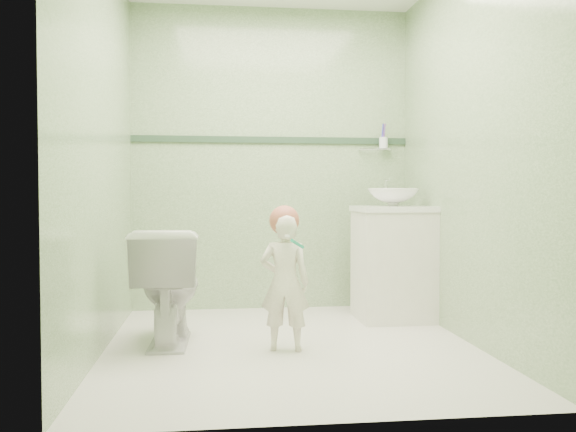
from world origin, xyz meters
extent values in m
plane|color=silver|center=(0.00, 0.00, 0.00)|extent=(2.50, 2.50, 0.00)
cube|color=#81A273|center=(0.00, 1.25, 1.20)|extent=(2.20, 0.04, 2.40)
cube|color=#81A273|center=(0.00, -1.25, 1.20)|extent=(2.20, 0.04, 2.40)
cube|color=#81A273|center=(-1.10, 0.00, 1.20)|extent=(0.04, 2.50, 2.40)
cube|color=#81A273|center=(1.10, 0.00, 1.20)|extent=(0.04, 2.50, 2.40)
cube|color=#2A4430|center=(0.00, 1.24, 1.35)|extent=(2.20, 0.02, 0.05)
cube|color=silver|center=(0.84, 0.70, 0.40)|extent=(0.52, 0.50, 0.80)
cube|color=white|center=(0.84, 0.70, 0.81)|extent=(0.54, 0.52, 0.04)
imported|color=white|center=(0.84, 0.70, 0.89)|extent=(0.37, 0.37, 0.13)
cylinder|color=silver|center=(0.84, 0.90, 0.95)|extent=(0.03, 0.03, 0.18)
cylinder|color=silver|center=(0.84, 0.85, 1.03)|extent=(0.02, 0.12, 0.02)
cylinder|color=silver|center=(0.84, 1.20, 1.28)|extent=(0.26, 0.02, 0.02)
cylinder|color=silver|center=(0.90, 1.18, 1.33)|extent=(0.07, 0.07, 0.09)
cylinder|color=#663EA0|center=(0.89, 1.18, 1.40)|extent=(0.01, 0.01, 0.17)
cylinder|color=red|center=(0.91, 1.18, 1.40)|extent=(0.01, 0.01, 0.17)
cylinder|color=#3A38BF|center=(0.89, 1.18, 1.40)|extent=(0.01, 0.01, 0.17)
cylinder|color=#663EA0|center=(0.90, 1.16, 1.40)|extent=(0.01, 0.01, 0.17)
imported|color=white|center=(-0.74, 0.17, 0.35)|extent=(0.41, 0.70, 0.71)
imported|color=beige|center=(-0.05, -0.09, 0.40)|extent=(0.32, 0.24, 0.80)
sphere|color=#B25E47|center=(-0.05, -0.07, 0.76)|extent=(0.18, 0.18, 0.18)
cylinder|color=#0F9169|center=(0.01, -0.23, 0.64)|extent=(0.10, 0.12, 0.06)
cube|color=white|center=(-0.04, -0.17, 0.68)|extent=(0.03, 0.03, 0.02)
camera|label=1|loc=(-0.45, -3.59, 0.91)|focal=37.83mm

